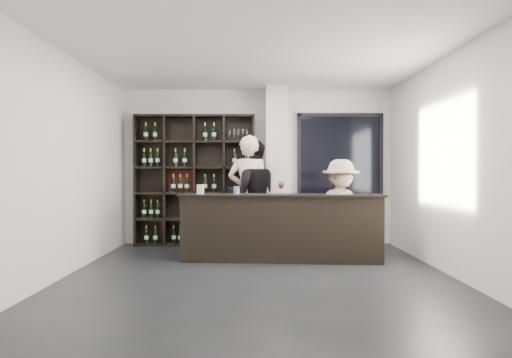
{
  "coord_description": "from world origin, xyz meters",
  "views": [
    {
      "loc": [
        -0.05,
        -5.84,
        1.35
      ],
      "look_at": [
        -0.03,
        1.1,
        1.24
      ],
      "focal_mm": 32.0,
      "sensor_mm": 36.0,
      "label": 1
    }
  ],
  "objects_px": {
    "customer": "(341,210)",
    "taster_black": "(252,196)",
    "wine_shelf": "(195,180)",
    "taster_pink": "(249,194)",
    "tasting_counter": "(281,227)"
  },
  "relations": [
    {
      "from": "tasting_counter",
      "to": "taster_pink",
      "type": "xyz_separation_m",
      "value": [
        -0.5,
        0.75,
        0.48
      ]
    },
    {
      "from": "tasting_counter",
      "to": "customer",
      "type": "bearing_deg",
      "value": 0.79
    },
    {
      "from": "wine_shelf",
      "to": "taster_pink",
      "type": "relative_size",
      "value": 1.22
    },
    {
      "from": "customer",
      "to": "taster_pink",
      "type": "bearing_deg",
      "value": 143.63
    },
    {
      "from": "taster_black",
      "to": "customer",
      "type": "xyz_separation_m",
      "value": [
        1.36,
        -0.88,
        -0.17
      ]
    },
    {
      "from": "wine_shelf",
      "to": "taster_black",
      "type": "xyz_separation_m",
      "value": [
        1.05,
        -0.63,
        -0.26
      ]
    },
    {
      "from": "tasting_counter",
      "to": "wine_shelf",
      "type": "bearing_deg",
      "value": 139.62
    },
    {
      "from": "taster_black",
      "to": "customer",
      "type": "bearing_deg",
      "value": 139.59
    },
    {
      "from": "tasting_counter",
      "to": "taster_black",
      "type": "xyz_separation_m",
      "value": [
        -0.45,
        0.83,
        0.43
      ]
    },
    {
      "from": "wine_shelf",
      "to": "tasting_counter",
      "type": "distance_m",
      "value": 2.21
    },
    {
      "from": "customer",
      "to": "taster_black",
      "type": "bearing_deg",
      "value": 140.24
    },
    {
      "from": "wine_shelf",
      "to": "taster_black",
      "type": "bearing_deg",
      "value": -31.09
    },
    {
      "from": "wine_shelf",
      "to": "taster_pink",
      "type": "distance_m",
      "value": 1.25
    },
    {
      "from": "taster_pink",
      "to": "customer",
      "type": "xyz_separation_m",
      "value": [
        1.41,
        -0.8,
        -0.21
      ]
    },
    {
      "from": "taster_pink",
      "to": "customer",
      "type": "height_order",
      "value": "taster_pink"
    }
  ]
}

